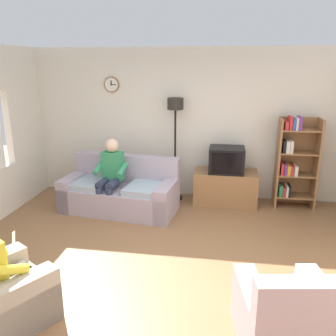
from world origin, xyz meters
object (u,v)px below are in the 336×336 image
at_px(floor_lamp, 175,121).
at_px(armchair_near_bookshelf, 288,320).
at_px(person_in_left_armchair, 0,265).
at_px(tv_stand, 225,187).
at_px(person_on_couch, 110,172).
at_px(couch, 120,192).
at_px(tv, 226,160).
at_px(bookshelf, 294,161).

height_order(floor_lamp, armchair_near_bookshelf, floor_lamp).
relative_size(floor_lamp, person_in_left_armchair, 1.65).
relative_size(tv_stand, floor_lamp, 0.59).
xyz_separation_m(tv_stand, person_in_left_armchair, (-2.10, -3.39, 0.31)).
relative_size(floor_lamp, person_on_couch, 1.49).
distance_m(couch, armchair_near_bookshelf, 3.60).
height_order(person_on_couch, person_in_left_armchair, person_on_couch).
relative_size(tv_stand, tv, 1.83).
height_order(tv_stand, person_on_couch, person_on_couch).
bearing_deg(tv, floor_lamp, 172.32).
bearing_deg(person_in_left_armchair, bookshelf, 46.97).
bearing_deg(floor_lamp, couch, -141.62).
distance_m(person_on_couch, person_in_left_armchair, 2.72).
distance_m(tv, bookshelf, 1.14).
xyz_separation_m(couch, armchair_near_bookshelf, (2.29, -2.78, -0.02)).
bearing_deg(bookshelf, tv, -175.24).
bearing_deg(armchair_near_bookshelf, tv_stand, 98.95).
xyz_separation_m(tv_stand, armchair_near_bookshelf, (0.53, -3.35, -0.01)).
height_order(tv_stand, armchair_near_bookshelf, armchair_near_bookshelf).
relative_size(couch, armchair_near_bookshelf, 2.01).
bearing_deg(couch, armchair_near_bookshelf, -50.54).
height_order(bookshelf, person_on_couch, bookshelf).
height_order(couch, bookshelf, bookshelf).
distance_m(bookshelf, person_in_left_armchair, 4.74).
relative_size(floor_lamp, armchair_near_bookshelf, 1.86).
relative_size(armchair_near_bookshelf, person_on_couch, 0.80).
bearing_deg(person_on_couch, armchair_near_bookshelf, -47.92).
relative_size(bookshelf, person_in_left_armchair, 1.41).
bearing_deg(couch, floor_lamp, 38.38).
bearing_deg(floor_lamp, armchair_near_bookshelf, -67.31).
bearing_deg(bookshelf, armchair_near_bookshelf, -100.05).
bearing_deg(tv_stand, couch, -162.03).
xyz_separation_m(person_on_couch, person_in_left_armchair, (-0.21, -2.71, -0.09)).
distance_m(couch, tv, 1.91).
relative_size(tv, person_on_couch, 0.48).
relative_size(bookshelf, floor_lamp, 0.86).
height_order(couch, floor_lamp, floor_lamp).
distance_m(tv, armchair_near_bookshelf, 3.41).
bearing_deg(person_on_couch, tv_stand, 19.85).
relative_size(tv_stand, armchair_near_bookshelf, 1.11).
bearing_deg(armchair_near_bookshelf, couch, 129.46).
bearing_deg(person_in_left_armchair, person_on_couch, 85.55).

